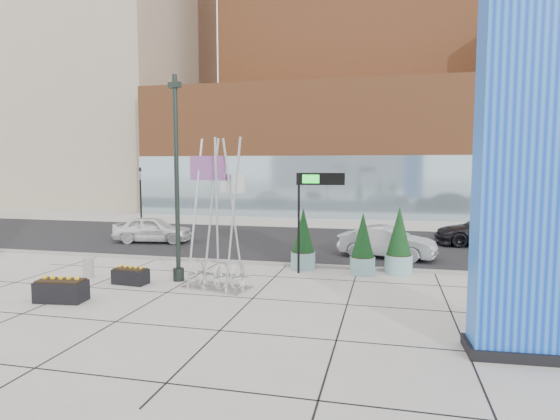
% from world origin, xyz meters
% --- Properties ---
extents(ground, '(160.00, 160.00, 0.00)m').
position_xyz_m(ground, '(0.00, 0.00, 0.00)').
color(ground, '#9E9991').
rests_on(ground, ground).
extents(street_asphalt, '(80.00, 12.00, 0.02)m').
position_xyz_m(street_asphalt, '(0.00, 10.00, 0.01)').
color(street_asphalt, black).
rests_on(street_asphalt, ground).
extents(curb_edge, '(80.00, 0.30, 0.12)m').
position_xyz_m(curb_edge, '(0.00, 4.00, 0.06)').
color(curb_edge, gray).
rests_on(curb_edge, ground).
extents(tower_podium, '(34.00, 10.00, 11.00)m').
position_xyz_m(tower_podium, '(1.00, 27.00, 5.50)').
color(tower_podium, brown).
rests_on(tower_podium, ground).
extents(tower_glass_front, '(34.00, 0.60, 5.00)m').
position_xyz_m(tower_glass_front, '(1.00, 22.20, 2.50)').
color(tower_glass_front, '#8CA5B2').
rests_on(tower_glass_front, ground).
extents(building_beige_left, '(18.00, 20.00, 34.00)m').
position_xyz_m(building_beige_left, '(-26.00, 34.00, 17.00)').
color(building_beige_left, gray).
rests_on(building_beige_left, ground).
extents(blue_pylon, '(2.64, 1.28, 8.60)m').
position_xyz_m(blue_pylon, '(8.23, -3.93, 4.16)').
color(blue_pylon, '#0C37C1').
rests_on(blue_pylon, ground).
extents(lamp_post, '(0.50, 0.41, 7.46)m').
position_xyz_m(lamp_post, '(-2.32, 0.61, 3.05)').
color(lamp_post, black).
rests_on(lamp_post, ground).
extents(public_art_sculpture, '(2.47, 1.61, 5.19)m').
position_xyz_m(public_art_sculpture, '(-0.54, -0.11, 1.36)').
color(public_art_sculpture, silver).
rests_on(public_art_sculpture, ground).
extents(concrete_bollard, '(0.39, 0.39, 0.75)m').
position_xyz_m(concrete_bollard, '(-5.86, 0.28, 0.38)').
color(concrete_bollard, gray).
rests_on(concrete_bollard, ground).
extents(overhead_street_sign, '(1.87, 0.39, 3.95)m').
position_xyz_m(overhead_street_sign, '(2.43, 2.80, 3.39)').
color(overhead_street_sign, black).
rests_on(overhead_street_sign, ground).
extents(round_planter_east, '(1.07, 1.07, 2.67)m').
position_xyz_m(round_planter_east, '(5.60, 3.60, 1.26)').
color(round_planter_east, '#80ADAC').
rests_on(round_planter_east, ground).
extents(round_planter_mid, '(0.97, 0.97, 2.42)m').
position_xyz_m(round_planter_mid, '(4.23, 3.20, 1.15)').
color(round_planter_mid, '#80ADAC').
rests_on(round_planter_mid, ground).
extents(round_planter_west, '(1.00, 1.00, 2.51)m').
position_xyz_m(round_planter_west, '(1.80, 3.60, 1.19)').
color(round_planter_west, '#80ADAC').
rests_on(round_planter_west, ground).
extents(box_planter_north, '(1.28, 0.73, 0.68)m').
position_xyz_m(box_planter_north, '(-3.80, -0.21, 0.31)').
color(box_planter_north, black).
rests_on(box_planter_north, ground).
extents(box_planter_south, '(1.57, 0.90, 0.82)m').
position_xyz_m(box_planter_south, '(-4.74, -2.66, 0.38)').
color(box_planter_south, black).
rests_on(box_planter_south, ground).
extents(car_white_west, '(4.43, 2.34, 1.43)m').
position_xyz_m(car_white_west, '(-7.43, 8.20, 0.72)').
color(car_white_west, white).
rests_on(car_white_west, ground).
extents(car_silver_mid, '(4.57, 2.45, 1.43)m').
position_xyz_m(car_silver_mid, '(5.15, 6.67, 0.71)').
color(car_silver_mid, '#A8AAB0').
rests_on(car_silver_mid, ground).
extents(car_dark_east, '(5.72, 2.89, 1.59)m').
position_xyz_m(car_dark_east, '(10.35, 11.31, 0.80)').
color(car_dark_east, black).
rests_on(car_dark_east, ground).
extents(traffic_signal, '(0.15, 0.18, 4.10)m').
position_xyz_m(traffic_signal, '(-12.00, 15.00, 2.30)').
color(traffic_signal, black).
rests_on(traffic_signal, ground).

